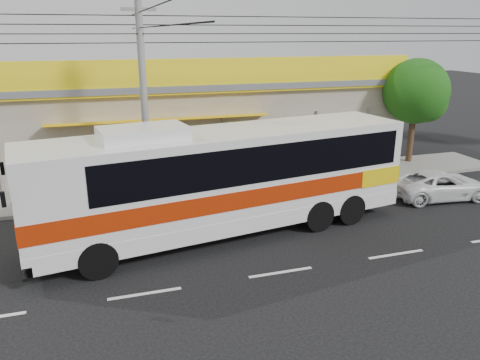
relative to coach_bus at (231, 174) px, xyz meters
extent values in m
plane|color=black|center=(0.58, -0.79, -2.19)|extent=(120.00, 120.00, 0.00)
cube|color=gray|center=(0.58, 5.21, -2.11)|extent=(30.00, 3.20, 0.15)
cube|color=gray|center=(0.58, 10.81, -0.09)|extent=(22.00, 8.00, 4.20)
cube|color=#5A5C62|center=(0.58, 10.81, 2.16)|extent=(22.60, 8.60, 0.30)
cube|color=yellow|center=(0.58, 6.69, 2.71)|extent=(22.00, 0.24, 1.60)
cube|color=#B60A14|center=(-1.42, 6.66, 2.71)|extent=(9.00, 0.10, 1.20)
cube|color=#12662E|center=(7.08, 6.66, 2.71)|extent=(2.40, 0.10, 1.10)
cube|color=navy|center=(9.78, 6.66, 2.71)|extent=(2.20, 0.10, 1.10)
cube|color=yellow|center=(-1.42, 6.51, 0.81)|extent=(10.00, 1.20, 0.37)
cube|color=silver|center=(-0.21, -0.03, -0.09)|extent=(13.48, 4.76, 3.19)
cube|color=#A12306|center=(-0.21, -0.03, -0.48)|extent=(13.52, 4.80, 0.61)
cube|color=gold|center=(5.45, 0.85, -0.48)|extent=(2.17, 3.05, 0.66)
cube|color=black|center=(0.55, 0.09, 0.62)|extent=(11.31, 4.46, 1.21)
cube|color=black|center=(-6.64, -1.04, 0.40)|extent=(0.55, 2.42, 1.65)
cube|color=silver|center=(-2.93, -0.46, 1.70)|extent=(2.85, 1.93, 0.40)
cylinder|color=black|center=(-4.58, -1.97, -1.61)|extent=(1.19, 0.52, 1.14)
cylinder|color=black|center=(-4.97, 0.48, -1.61)|extent=(1.19, 0.52, 1.14)
cylinder|color=black|center=(4.44, -0.56, -1.61)|extent=(1.19, 0.52, 1.14)
cylinder|color=black|center=(4.06, 1.89, -1.61)|extent=(1.19, 0.52, 1.14)
imported|color=maroon|center=(-6.46, 5.82, -1.60)|extent=(1.77, 1.11, 0.88)
imported|color=black|center=(-6.84, 3.91, -1.52)|extent=(1.75, 0.61, 1.03)
imported|color=white|center=(9.58, 0.79, -1.59)|extent=(4.44, 2.38, 1.18)
cylinder|color=slate|center=(-2.44, 3.41, 2.05)|extent=(0.28, 0.28, 8.47)
cube|color=slate|center=(-2.44, 3.41, 5.44)|extent=(1.27, 0.13, 0.13)
cylinder|color=#372316|center=(11.78, 5.92, -0.77)|extent=(0.32, 0.32, 2.84)
sphere|color=#13460F|center=(11.78, 5.92, 1.72)|extent=(3.37, 3.37, 3.37)
sphere|color=#13460F|center=(12.32, 5.65, 1.19)|extent=(2.13, 2.13, 2.13)
camera|label=1|loc=(-4.28, -14.80, 4.65)|focal=35.00mm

